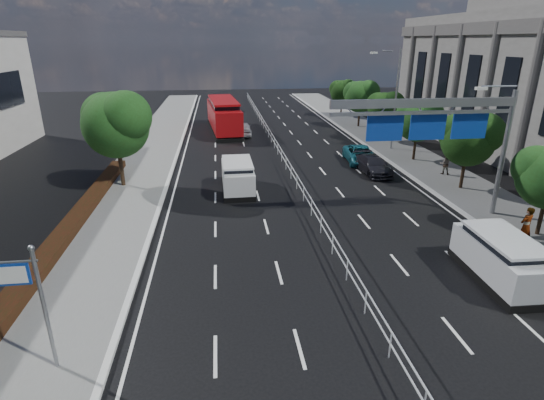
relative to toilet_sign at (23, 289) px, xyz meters
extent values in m
plane|color=black|center=(10.95, 0.00, -2.94)|extent=(160.00, 160.00, 0.00)
cube|color=slate|center=(-0.55, 0.00, -2.87)|extent=(5.00, 140.00, 0.14)
cube|color=silver|center=(1.95, 0.00, -2.87)|extent=(0.25, 140.00, 0.15)
cube|color=silver|center=(10.95, 22.50, -1.94)|extent=(0.05, 85.00, 0.05)
cube|color=silver|center=(10.95, 22.50, -2.39)|extent=(0.05, 85.00, 0.05)
cube|color=black|center=(-2.35, 5.00, -2.58)|extent=(1.00, 36.00, 0.44)
cylinder|color=gray|center=(0.45, 0.00, -0.84)|extent=(0.12, 0.12, 4.20)
sphere|color=gray|center=(0.45, 0.00, 1.31)|extent=(0.18, 0.18, 0.18)
cylinder|color=gray|center=(-0.10, 0.00, 0.91)|extent=(1.30, 0.07, 0.07)
cube|color=#0D3394|center=(-0.40, 0.00, 0.51)|extent=(1.35, 0.06, 0.68)
cube|color=white|center=(-0.40, 0.04, 0.51)|extent=(1.20, 0.01, 0.54)
cube|color=white|center=(-0.40, -0.04, 0.51)|extent=(1.20, 0.01, 0.54)
cylinder|color=gray|center=(21.55, 10.00, 0.66)|extent=(0.28, 0.28, 7.20)
cube|color=gray|center=(16.55, 10.00, 3.66)|extent=(10.20, 0.25, 0.45)
cube|color=gray|center=(16.55, 10.00, 3.16)|extent=(10.20, 0.18, 0.18)
cylinder|color=gray|center=(20.55, 10.00, 4.46)|extent=(2.00, 0.10, 0.10)
cube|color=silver|center=(19.55, 10.00, 4.36)|extent=(0.60, 0.25, 0.15)
cube|color=#0D3394|center=(19.35, 10.18, 2.36)|extent=(2.00, 0.08, 1.40)
cube|color=white|center=(19.35, 10.23, 2.36)|extent=(1.80, 0.02, 1.20)
cube|color=#0D3394|center=(16.95, 10.18, 2.36)|extent=(2.00, 0.08, 1.40)
cube|color=white|center=(16.95, 10.23, 2.36)|extent=(1.80, 0.02, 1.20)
cube|color=#0D3394|center=(14.55, 10.18, 2.36)|extent=(2.00, 0.08, 1.40)
cube|color=white|center=(14.55, 10.23, 2.36)|extent=(1.80, 0.02, 1.20)
cylinder|color=gray|center=(21.75, 26.00, 1.56)|extent=(0.16, 0.16, 9.00)
cylinder|color=gray|center=(20.55, 26.00, 5.86)|extent=(0.10, 2.40, 0.10)
cube|color=silver|center=(19.35, 26.00, 5.71)|extent=(0.60, 0.25, 0.15)
cube|color=#4C4947|center=(27.85, 22.00, 7.66)|extent=(0.40, 36.00, 1.00)
cylinder|color=black|center=(-1.05, 18.00, -1.19)|extent=(0.28, 0.28, 3.50)
sphere|color=#1C3E13|center=(-1.05, 18.00, 1.40)|extent=(4.40, 4.40, 4.40)
sphere|color=#1C3E13|center=(-0.17, 17.34, 2.10)|extent=(3.30, 3.30, 3.30)
sphere|color=#1C3E13|center=(-1.82, 18.66, 1.96)|extent=(3.08, 3.08, 3.08)
cylinder|color=black|center=(22.15, 7.00, -1.64)|extent=(0.21, 0.21, 2.60)
sphere|color=#1C3E13|center=(21.59, 7.48, 0.70)|extent=(2.24, 2.24, 2.24)
cylinder|color=black|center=(22.15, 14.50, -1.54)|extent=(0.22, 0.22, 2.80)
sphere|color=black|center=(22.15, 14.50, 0.53)|extent=(3.50, 3.50, 3.50)
sphere|color=black|center=(22.85, 13.97, 1.09)|extent=(2.62, 2.62, 2.62)
sphere|color=black|center=(21.54, 15.03, 0.98)|extent=(2.45, 2.45, 2.45)
cylinder|color=black|center=(22.15, 22.00, -1.59)|extent=(0.22, 0.22, 2.70)
sphere|color=#1C3E13|center=(22.15, 22.00, 0.40)|extent=(3.30, 3.30, 3.30)
sphere|color=#1C3E13|center=(22.81, 21.50, 0.94)|extent=(2.48, 2.48, 2.47)
sphere|color=#1C3E13|center=(21.58, 22.50, 0.84)|extent=(2.31, 2.31, 2.31)
cylinder|color=black|center=(22.15, 29.50, -1.62)|extent=(0.21, 0.21, 2.65)
sphere|color=black|center=(22.15, 29.50, 0.34)|extent=(3.20, 3.20, 3.20)
sphere|color=black|center=(22.79, 29.02, 0.87)|extent=(2.40, 2.40, 2.40)
sphere|color=black|center=(21.59, 29.98, 0.77)|extent=(2.24, 2.24, 2.24)
cylinder|color=black|center=(22.15, 37.00, -1.52)|extent=(0.23, 0.23, 2.85)
sphere|color=#1C3E13|center=(22.15, 37.00, 0.59)|extent=(3.60, 3.60, 3.60)
sphere|color=#1C3E13|center=(22.87, 36.46, 1.16)|extent=(2.70, 2.70, 2.70)
sphere|color=#1C3E13|center=(21.52, 37.54, 1.05)|extent=(2.52, 2.52, 2.52)
cylinder|color=black|center=(22.15, 44.50, -1.64)|extent=(0.21, 0.21, 2.60)
sphere|color=black|center=(22.15, 44.50, 0.28)|extent=(3.10, 3.10, 3.10)
sphere|color=black|center=(22.77, 44.03, 0.80)|extent=(2.32, 2.33, 2.32)
sphere|color=black|center=(21.61, 44.97, 0.70)|extent=(2.17, 2.17, 2.17)
cube|color=black|center=(6.90, 16.23, -2.77)|extent=(2.12, 4.80, 0.34)
cube|color=silver|center=(6.90, 16.23, -1.95)|extent=(2.07, 4.71, 1.41)
cube|color=black|center=(6.90, 16.23, -1.24)|extent=(1.90, 3.39, 0.62)
cube|color=silver|center=(6.90, 16.23, -0.93)|extent=(1.98, 3.68, 0.12)
cylinder|color=black|center=(6.07, 14.68, -2.59)|extent=(0.31, 0.71, 0.70)
cylinder|color=black|center=(7.77, 14.69, -2.59)|extent=(0.31, 0.71, 0.70)
cylinder|color=black|center=(6.04, 17.77, -2.59)|extent=(0.31, 0.71, 0.70)
cylinder|color=black|center=(7.74, 17.79, -2.59)|extent=(0.31, 0.71, 0.70)
cube|color=black|center=(6.36, 36.75, -2.77)|extent=(3.87, 12.13, 0.36)
cube|color=maroon|center=(6.36, 36.75, -1.23)|extent=(3.79, 11.89, 2.42)
cube|color=black|center=(6.36, 36.75, -0.02)|extent=(3.29, 8.61, 1.07)
cube|color=maroon|center=(6.36, 36.75, 0.51)|extent=(3.46, 9.32, 0.21)
cylinder|color=black|center=(5.53, 32.81, -2.58)|extent=(0.37, 0.76, 0.73)
cylinder|color=black|center=(7.86, 33.01, -2.58)|extent=(0.37, 0.76, 0.73)
cylinder|color=black|center=(4.85, 40.49, -2.58)|extent=(0.37, 0.76, 0.73)
cylinder|color=black|center=(7.18, 40.70, -2.58)|extent=(0.37, 0.76, 0.73)
imported|color=#9EA0A5|center=(8.36, 34.17, -2.21)|extent=(1.83, 4.36, 1.47)
imported|color=black|center=(7.05, 52.09, -2.15)|extent=(1.78, 4.84, 1.58)
cube|color=black|center=(17.45, 3.26, -2.78)|extent=(2.22, 4.94, 0.33)
cube|color=#AFB3B7|center=(17.45, 3.26, -1.97)|extent=(2.18, 4.84, 1.38)
cube|color=black|center=(17.45, 3.26, -1.28)|extent=(1.97, 3.50, 0.61)
cube|color=#AFB3B7|center=(17.45, 3.26, -0.98)|extent=(2.06, 3.79, 0.12)
cylinder|color=black|center=(16.55, 1.71, -2.60)|extent=(0.31, 0.70, 0.69)
cylinder|color=black|center=(18.25, 1.66, -2.60)|extent=(0.31, 0.70, 0.69)
cylinder|color=black|center=(16.65, 4.87, -2.60)|extent=(0.31, 0.70, 0.69)
cylinder|color=black|center=(18.36, 4.81, -2.60)|extent=(0.31, 0.70, 0.69)
imported|color=#165766|center=(17.45, 22.00, -2.26)|extent=(2.71, 5.11, 1.37)
imported|color=black|center=(17.45, 19.00, -2.29)|extent=(2.16, 4.66, 1.32)
imported|color=gray|center=(20.55, 5.98, -1.81)|extent=(0.82, 0.64, 1.98)
imported|color=gray|center=(22.60, 17.67, -2.02)|extent=(0.92, 0.81, 1.57)
camera|label=1|loc=(5.81, -11.32, 6.73)|focal=28.00mm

